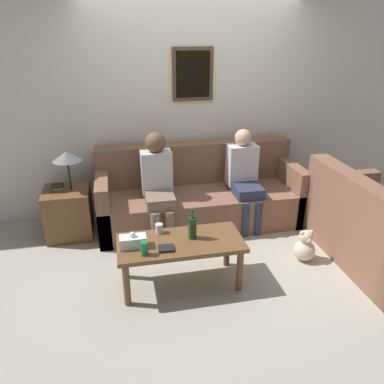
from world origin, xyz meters
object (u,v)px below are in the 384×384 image
at_px(person_left, 158,181).
at_px(teddy_bear, 305,247).
at_px(couch_side, 373,232).
at_px(coffee_table, 180,247).
at_px(wine_bottle, 192,227).
at_px(person_right, 244,176).
at_px(couch_main, 200,197).
at_px(drinking_glass, 159,228).

relative_size(person_left, teddy_bear, 3.43).
xyz_separation_m(couch_side, coffee_table, (-1.96, -0.00, 0.07)).
distance_m(wine_bottle, person_right, 1.30).
xyz_separation_m(couch_side, person_left, (-2.03, 0.99, 0.32)).
bearing_deg(person_left, wine_bottle, -78.90).
bearing_deg(coffee_table, couch_main, 69.37).
bearing_deg(person_right, teddy_bear, -67.95).
relative_size(couch_main, person_left, 2.05).
xyz_separation_m(drinking_glass, person_left, (0.09, 0.81, 0.14)).
bearing_deg(person_right, coffee_table, -132.54).
height_order(couch_main, person_right, person_right).
distance_m(couch_main, coffee_table, 1.27).
xyz_separation_m(person_right, teddy_bear, (0.36, -0.90, -0.47)).
xyz_separation_m(wine_bottle, drinking_glass, (-0.28, 0.15, -0.07)).
xyz_separation_m(wine_bottle, person_right, (0.83, 1.00, 0.05)).
relative_size(coffee_table, person_right, 0.98).
bearing_deg(person_right, drinking_glass, -142.68).
xyz_separation_m(couch_main, coffee_table, (-0.44, -1.18, 0.08)).
relative_size(couch_main, drinking_glass, 26.58).
distance_m(coffee_table, person_left, 1.02).
distance_m(couch_side, person_left, 2.28).
relative_size(couch_main, teddy_bear, 7.02).
height_order(coffee_table, wine_bottle, wine_bottle).
bearing_deg(wine_bottle, teddy_bear, 4.72).
height_order(drinking_glass, person_left, person_left).
bearing_deg(couch_main, person_right, -17.27).
relative_size(coffee_table, wine_bottle, 3.84).
distance_m(couch_side, wine_bottle, 1.86).
bearing_deg(couch_main, coffee_table, -110.63).
height_order(wine_bottle, person_left, person_left).
height_order(couch_main, wine_bottle, couch_main).
distance_m(drinking_glass, person_right, 1.40).
relative_size(person_left, person_right, 1.03).
xyz_separation_m(coffee_table, drinking_glass, (-0.17, 0.18, 0.11)).
relative_size(coffee_table, drinking_glass, 12.44).
bearing_deg(wine_bottle, person_left, 101.10).
xyz_separation_m(couch_side, teddy_bear, (-0.65, 0.13, -0.17)).
relative_size(person_right, teddy_bear, 3.34).
relative_size(drinking_glass, person_left, 0.08).
bearing_deg(couch_side, drinking_glass, 85.13).
distance_m(couch_main, drinking_glass, 1.19).
bearing_deg(person_right, couch_main, 162.73).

